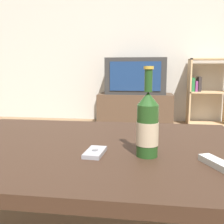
# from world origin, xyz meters

# --- Properties ---
(back_wall) EXTENTS (8.00, 0.05, 2.60)m
(back_wall) POSITION_xyz_m (0.00, 3.02, 1.30)
(back_wall) COLOR beige
(back_wall) RESTS_ON ground_plane
(coffee_table) EXTENTS (1.26, 0.90, 0.47)m
(coffee_table) POSITION_xyz_m (0.00, 0.00, 0.41)
(coffee_table) COLOR #332116
(coffee_table) RESTS_ON ground_plane
(tv_stand) EXTENTS (1.03, 0.48, 0.43)m
(tv_stand) POSITION_xyz_m (0.05, 2.71, 0.22)
(tv_stand) COLOR #4C3828
(tv_stand) RESTS_ON ground_plane
(television) EXTENTS (0.82, 0.38, 0.50)m
(television) POSITION_xyz_m (0.05, 2.71, 0.68)
(television) COLOR #2D2D2D
(television) RESTS_ON tv_stand
(bookshelf) EXTENTS (0.54, 0.30, 0.92)m
(bookshelf) POSITION_xyz_m (1.03, 2.81, 0.48)
(bookshelf) COLOR tan
(bookshelf) RESTS_ON ground_plane
(beer_bottle) EXTENTS (0.07, 0.07, 0.30)m
(beer_bottle) POSITION_xyz_m (0.24, -0.12, 0.57)
(beer_bottle) COLOR #1E4219
(beer_bottle) RESTS_ON coffee_table
(cell_phone) EXTENTS (0.07, 0.12, 0.02)m
(cell_phone) POSITION_xyz_m (0.06, -0.13, 0.47)
(cell_phone) COLOR gray
(cell_phone) RESTS_ON coffee_table
(remote_control) EXTENTS (0.10, 0.15, 0.02)m
(remote_control) POSITION_xyz_m (0.45, -0.20, 0.48)
(remote_control) COLOR beige
(remote_control) RESTS_ON coffee_table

